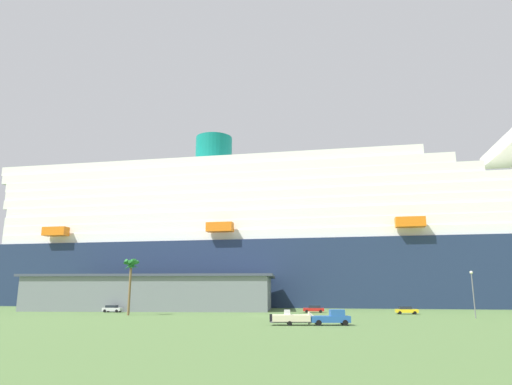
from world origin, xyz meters
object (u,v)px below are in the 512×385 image
Objects in this scene: palm_tree at (131,268)px; parked_car_yellow_taxi at (406,310)px; parked_car_red_hatchback at (314,309)px; pickup_truck at (332,318)px; cruise_ship at (308,246)px; parked_car_silver_sedan at (112,309)px; small_boat_on_trailer at (296,318)px; street_lamp at (473,287)px.

palm_tree is 2.41× the size of parked_car_yellow_taxi.
pickup_truck is at bearing -88.53° from parked_car_red_hatchback.
cruise_ship is at bearing 89.38° from parked_car_red_hatchback.
parked_car_yellow_taxi is 65.35m from parked_car_silver_sedan.
pickup_truck is 0.51× the size of palm_tree.
cruise_ship is at bearing 90.35° from pickup_truck.
palm_tree is 2.54× the size of parked_car_silver_sedan.
small_boat_on_trailer is at bearing -175.47° from pickup_truck.
cruise_ship is 24.90× the size of palm_tree.
parked_car_silver_sedan is at bearing 142.73° from pickup_truck.
parked_car_red_hatchback is at bearing 20.73° from palm_tree.
pickup_truck reaches higher than parked_car_yellow_taxi.
parked_car_silver_sedan is (-46.57, -45.96, -18.57)m from cruise_ship.
parked_car_yellow_taxi and parked_car_silver_sedan have the same top height.
street_lamp is at bearing 34.83° from pickup_truck.
street_lamp is 1.79× the size of parked_car_yellow_taxi.
palm_tree is 41.26m from parked_car_red_hatchback.
parked_car_silver_sedan is (-8.34, 12.30, -8.52)m from palm_tree.
cruise_ship is at bearing 113.64° from street_lamp.
cruise_ship is 37.17× the size of small_boat_on_trailer.
street_lamp is 17.02m from parked_car_yellow_taxi.
palm_tree reaches higher than parked_car_yellow_taxi.
pickup_truck is 0.76× the size of small_boat_on_trailer.
parked_car_yellow_taxi is (-8.87, 13.78, -4.59)m from street_lamp.
palm_tree reaches higher than pickup_truck.
street_lamp is (32.20, 19.24, 4.47)m from small_boat_on_trailer.
parked_car_red_hatchback is at bearing 164.82° from parked_car_yellow_taxi.
parked_car_red_hatchback is (-0.97, 37.81, -0.21)m from pickup_truck.
cruise_ship is at bearing 56.73° from palm_tree.
cruise_ship is 49.07× the size of pickup_truck.
palm_tree is (-38.73, 23.52, 8.30)m from pickup_truck.
parked_car_yellow_taxi is at bearing 54.75° from small_boat_on_trailer.
street_lamp is at bearing -12.91° from parked_car_silver_sedan.
small_boat_on_trailer is 37.78m from street_lamp.
cruise_ship is 84.36m from small_boat_on_trailer.
small_boat_on_trailer is 0.90× the size of street_lamp.
street_lamp is (27.06, 18.83, 4.38)m from pickup_truck.
small_boat_on_trailer reaches higher than parked_car_yellow_taxi.
pickup_truck is 46.07m from palm_tree.
parked_car_silver_sedan is at bearing 139.17° from small_boat_on_trailer.
parked_car_yellow_taxi is (18.19, 32.61, -0.21)m from pickup_truck.
parked_car_yellow_taxi is (18.69, -49.17, -18.56)m from cruise_ship.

